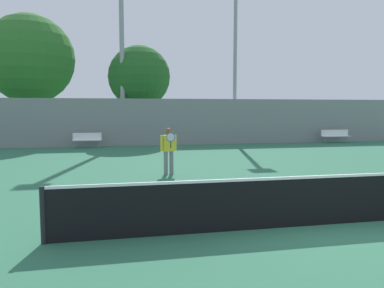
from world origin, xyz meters
TOP-DOWN VIEW (x-y plane):
  - ground_plane at (0.00, 0.00)m, footprint 100.00×100.00m
  - tennis_net at (0.00, 0.00)m, footprint 10.39×0.09m
  - tennis_player at (-2.15, 6.22)m, footprint 0.57×0.43m
  - bench_courtside_near at (-5.53, 15.90)m, footprint 1.63×0.40m
  - bench_courtside_far at (10.43, 15.90)m, footprint 1.98×0.40m
  - light_pole_near_left at (3.81, 17.19)m, footprint 0.90×0.60m
  - light_pole_far_right at (-3.42, 17.69)m, footprint 0.90×0.60m
  - back_fence at (0.00, 16.62)m, footprint 31.81×0.06m
  - tree_green_tall at (-2.28, 19.04)m, footprint 4.13×4.13m
  - tree_dark_dense at (-9.33, 20.05)m, footprint 5.76×5.76m

SIDE VIEW (x-z plane):
  - ground_plane at x=0.00m, z-range 0.00..0.00m
  - tennis_net at x=0.00m, z-range 0.01..0.99m
  - bench_courtside_near at x=-5.53m, z-range 0.11..0.98m
  - bench_courtside_far at x=10.43m, z-range 0.11..0.99m
  - tennis_player at x=-2.15m, z-range 0.11..1.72m
  - back_fence at x=0.00m, z-range 0.00..2.89m
  - tree_green_tall at x=-2.28m, z-range 1.13..7.60m
  - tree_dark_dense at x=-9.33m, z-range 1.30..9.71m
  - light_pole_near_left at x=3.81m, z-range 0.99..11.26m
  - light_pole_far_right at x=-3.42m, z-range 0.64..12.61m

